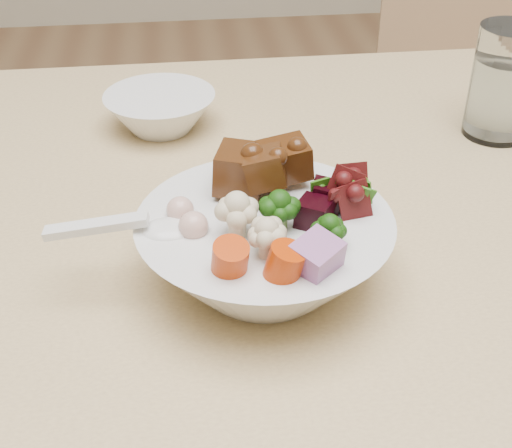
# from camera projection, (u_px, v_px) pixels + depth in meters

# --- Properties ---
(chair_far) EXTENTS (0.51, 0.51, 0.92)m
(chair_far) POSITION_uv_depth(u_px,v_px,m) (480.00, 104.00, 1.45)
(chair_far) COLOR tan
(chair_far) RESTS_ON ground
(food_bowl) EXTENTS (0.22, 0.22, 0.12)m
(food_bowl) POSITION_uv_depth(u_px,v_px,m) (266.00, 245.00, 0.61)
(food_bowl) COLOR silver
(food_bowl) RESTS_ON dining_table
(soup_spoon) EXTENTS (0.13, 0.04, 0.02)m
(soup_spoon) POSITION_uv_depth(u_px,v_px,m) (150.00, 230.00, 0.58)
(soup_spoon) COLOR silver
(soup_spoon) RESTS_ON food_bowl
(water_glass) EXTENTS (0.08, 0.08, 0.13)m
(water_glass) POSITION_uv_depth(u_px,v_px,m) (503.00, 87.00, 0.83)
(water_glass) COLOR silver
(water_glass) RESTS_ON dining_table
(side_bowl) EXTENTS (0.13, 0.13, 0.04)m
(side_bowl) POSITION_uv_depth(u_px,v_px,m) (160.00, 112.00, 0.86)
(side_bowl) COLOR silver
(side_bowl) RESTS_ON dining_table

